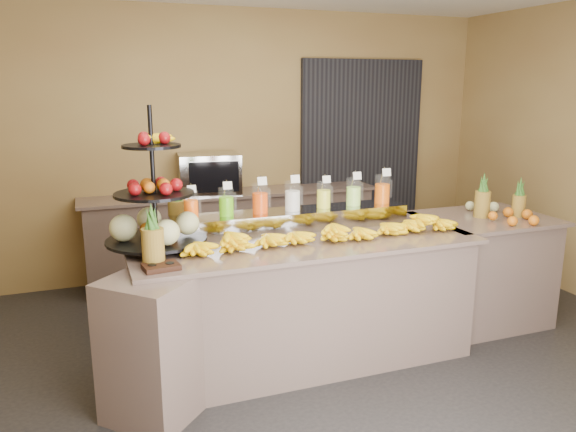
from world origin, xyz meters
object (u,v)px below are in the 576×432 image
pitcher_tray (292,220)px  fruit_stand (162,212)px  right_fruit_pile (506,211)px  banana_heap (328,231)px  oven_warmer (209,174)px  condiment_caddy (161,267)px

pitcher_tray → fruit_stand: 1.03m
fruit_stand → right_fruit_pile: size_ratio=2.30×
pitcher_tray → banana_heap: 0.39m
right_fruit_pile → pitcher_tray: bearing=170.0°
banana_heap → right_fruit_pile: 1.64m
pitcher_tray → banana_heap: banana_heap is taller
pitcher_tray → oven_warmer: (-0.27, 1.67, 0.13)m
banana_heap → right_fruit_pile: right_fruit_pile is taller
condiment_caddy → banana_heap: bearing=11.8°
pitcher_tray → banana_heap: bearing=-69.9°
fruit_stand → oven_warmer: 1.95m
banana_heap → fruit_stand: (-1.14, 0.23, 0.18)m
fruit_stand → condiment_caddy: 0.55m
oven_warmer → banana_heap: bearing=-72.7°
fruit_stand → oven_warmer: bearing=73.1°
pitcher_tray → fruit_stand: bearing=-172.2°
banana_heap → condiment_caddy: bearing=-168.2°
condiment_caddy → oven_warmer: oven_warmer is taller
right_fruit_pile → oven_warmer: bearing=135.9°
banana_heap → fruit_stand: bearing=168.5°
pitcher_tray → fruit_stand: (-1.00, -0.14, 0.17)m
banana_heap → right_fruit_pile: (1.64, 0.05, 0.00)m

